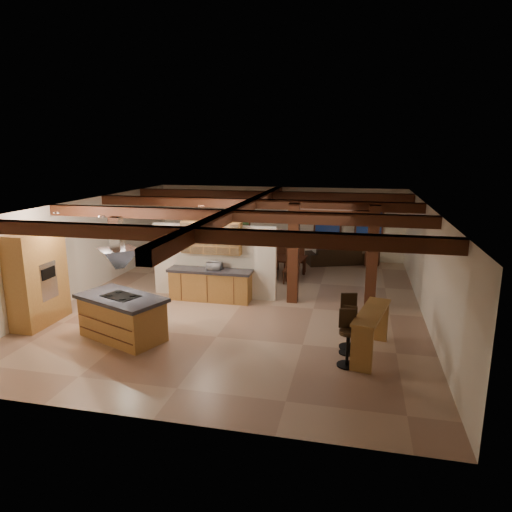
{
  "coord_description": "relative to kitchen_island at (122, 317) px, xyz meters",
  "views": [
    {
      "loc": [
        3.15,
        -12.2,
        4.38
      ],
      "look_at": [
        0.3,
        0.5,
        1.32
      ],
      "focal_mm": 32.0,
      "sensor_mm": 36.0,
      "label": 1
    }
  ],
  "objects": [
    {
      "name": "timber_posts",
      "position": [
        4.64,
        3.53,
        1.23
      ],
      "size": [
        2.5,
        0.3,
        2.9
      ],
      "color": "#3E250F",
      "rests_on": "ground"
    },
    {
      "name": "ground",
      "position": [
        2.14,
        3.03,
        -0.53
      ],
      "size": [
        12.0,
        12.0,
        0.0
      ],
      "primitive_type": "plane",
      "color": "tan",
      "rests_on": "ground"
    },
    {
      "name": "bar_stool_c",
      "position": [
        5.22,
        0.66,
        0.09
      ],
      "size": [
        0.44,
        0.45,
        1.23
      ],
      "color": "black",
      "rests_on": "ground"
    },
    {
      "name": "partition_wall",
      "position": [
        1.14,
        3.53,
        0.57
      ],
      "size": [
        3.8,
        0.18,
        2.2
      ],
      "primitive_type": "cube",
      "color": "silver",
      "rests_on": "ground"
    },
    {
      "name": "microwave",
      "position": [
        1.27,
        3.14,
        0.52
      ],
      "size": [
        0.43,
        0.31,
        0.23
      ],
      "primitive_type": "imported",
      "rotation": [
        0.0,
        0.0,
        3.07
      ],
      "color": "#B5B4B9",
      "rests_on": "back_counter"
    },
    {
      "name": "dining_table",
      "position": [
        2.57,
        6.13,
        -0.18
      ],
      "size": [
        2.13,
        1.34,
        0.71
      ],
      "primitive_type": "imported",
      "rotation": [
        0.0,
        0.0,
        -0.11
      ],
      "color": "#3D1B0F",
      "rests_on": "ground"
    },
    {
      "name": "bar_stool_b",
      "position": [
        5.22,
        0.35,
        0.0
      ],
      "size": [
        0.37,
        0.38,
        1.05
      ],
      "color": "black",
      "rests_on": "ground"
    },
    {
      "name": "kitchen_island",
      "position": [
        0.0,
        0.0,
        0.0
      ],
      "size": [
        2.4,
        1.85,
        1.06
      ],
      "color": "#A27534",
      "rests_on": "ground"
    },
    {
      "name": "upper_display_cabinet",
      "position": [
        1.14,
        3.34,
        1.32
      ],
      "size": [
        1.8,
        0.36,
        0.95
      ],
      "color": "#A27534",
      "rests_on": "partition_wall"
    },
    {
      "name": "range_hood",
      "position": [
        0.0,
        0.0,
        1.25
      ],
      "size": [
        1.1,
        1.1,
        1.4
      ],
      "color": "silver",
      "rests_on": "room_walls"
    },
    {
      "name": "side_table",
      "position": [
        5.91,
        8.41,
        -0.25
      ],
      "size": [
        0.58,
        0.58,
        0.57
      ],
      "primitive_type": "cube",
      "rotation": [
        0.0,
        0.0,
        -0.35
      ],
      "color": "#3E250F",
      "rests_on": "ground"
    },
    {
      "name": "pantry_cabinet",
      "position": [
        -2.53,
        0.43,
        0.67
      ],
      "size": [
        0.67,
        1.6,
        2.4
      ],
      "color": "#A27534",
      "rests_on": "ground"
    },
    {
      "name": "dining_chairs",
      "position": [
        2.57,
        6.13,
        0.07
      ],
      "size": [
        1.98,
        1.98,
        1.18
      ],
      "color": "#3E250F",
      "rests_on": "ground"
    },
    {
      "name": "back_windows",
      "position": [
        4.94,
        8.96,
        0.97
      ],
      "size": [
        2.7,
        0.07,
        1.7
      ],
      "color": "#3E250F",
      "rests_on": "room_walls"
    },
    {
      "name": "ceiling_beams",
      "position": [
        2.14,
        3.03,
        2.23
      ],
      "size": [
        10.0,
        12.0,
        0.28
      ],
      "color": "#3E250F",
      "rests_on": "room_walls"
    },
    {
      "name": "bar_stool_a",
      "position": [
        5.21,
        -0.25,
        0.07
      ],
      "size": [
        0.41,
        0.43,
        1.18
      ],
      "color": "black",
      "rests_on": "ground"
    },
    {
      "name": "back_counter",
      "position": [
        1.14,
        3.14,
        -0.06
      ],
      "size": [
        2.5,
        0.66,
        0.94
      ],
      "color": "#A27534",
      "rests_on": "ground"
    },
    {
      "name": "sofa",
      "position": [
        4.56,
        8.45,
        -0.19
      ],
      "size": [
        2.48,
        1.68,
        0.67
      ],
      "primitive_type": "imported",
      "rotation": [
        0.0,
        0.0,
        3.51
      ],
      "color": "black",
      "rests_on": "ground"
    },
    {
      "name": "bar_counter",
      "position": [
        5.69,
        0.35,
        0.15
      ],
      "size": [
        0.89,
        1.98,
        1.01
      ],
      "color": "#A27534",
      "rests_on": "ground"
    },
    {
      "name": "recessed_cans",
      "position": [
        -0.39,
        1.1,
        2.34
      ],
      "size": [
        3.16,
        2.46,
        0.03
      ],
      "color": "silver",
      "rests_on": "room_walls"
    },
    {
      "name": "table_lamp",
      "position": [
        5.91,
        8.41,
        0.27
      ],
      "size": [
        0.28,
        0.28,
        0.33
      ],
      "color": "black",
      "rests_on": "side_table"
    },
    {
      "name": "framed_art",
      "position": [
        0.64,
        8.97,
        1.17
      ],
      "size": [
        0.65,
        0.05,
        0.85
      ],
      "color": "#3E250F",
      "rests_on": "room_walls"
    },
    {
      "name": "room_walls",
      "position": [
        2.14,
        3.03,
        1.25
      ],
      "size": [
        12.0,
        12.0,
        12.0
      ],
      "color": "silver",
      "rests_on": "ground"
    }
  ]
}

